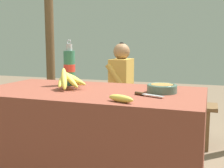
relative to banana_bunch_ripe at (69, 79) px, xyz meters
name	(u,v)px	position (x,y,z in m)	size (l,w,h in m)	color
market_counter	(91,146)	(0.16, 0.00, -0.45)	(1.45, 0.77, 0.76)	brown
banana_bunch_ripe	(69,79)	(0.00, 0.00, 0.00)	(0.19, 0.31, 0.15)	#4C381E
serving_bowl	(162,88)	(0.62, 0.06, -0.04)	(0.19, 0.19, 0.05)	#4C6B5B
water_bottle	(69,67)	(-0.08, 0.16, 0.07)	(0.08, 0.08, 0.33)	#337556
loose_banana_front	(121,98)	(0.46, -0.30, -0.05)	(0.16, 0.09, 0.04)	#E0C64C
knife	(145,94)	(0.54, -0.09, -0.06)	(0.18, 0.09, 0.02)	#BCBCC1
wooden_bench	(142,107)	(0.20, 1.30, -0.46)	(1.57, 0.32, 0.44)	brown
seated_vendor	(117,83)	(-0.08, 1.26, -0.20)	(0.41, 0.39, 1.08)	#232328
banana_bunch_green	(185,98)	(0.66, 1.29, -0.33)	(0.17, 0.25, 0.12)	#4C381E
support_post_near	(49,20)	(-1.14, 1.62, 0.55)	(0.11, 0.11, 2.76)	brown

